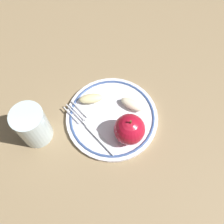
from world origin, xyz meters
The scene contains 7 objects.
ground_plane centered at (0.00, 0.00, 0.00)m, with size 2.00×2.00×0.00m, color #8F7753.
plate centered at (-0.01, -0.02, 0.01)m, with size 0.22×0.22×0.01m.
apple_red_whole centered at (0.02, -0.07, 0.05)m, with size 0.07×0.07×0.08m.
apple_slice_front centered at (0.04, 0.00, 0.02)m, with size 0.06×0.03×0.02m, color #F4E5C0.
apple_slice_back centered at (-0.06, 0.03, 0.02)m, with size 0.06×0.03×0.02m, color beige.
fork centered at (-0.06, -0.05, 0.01)m, with size 0.11×0.15×0.00m.
drinking_glass centered at (-0.19, -0.04, 0.05)m, with size 0.07×0.07×0.10m, color silver.
Camera 1 is at (-0.05, -0.28, 0.54)m, focal length 40.00 mm.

